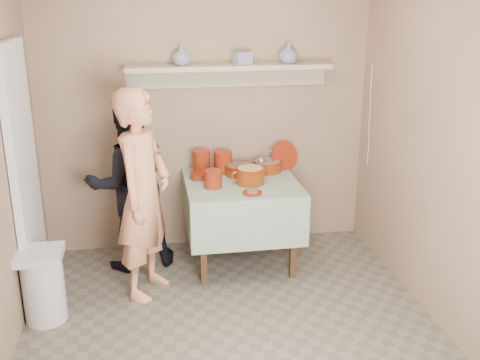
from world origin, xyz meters
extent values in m
plane|color=#675F50|center=(0.00, 0.00, 0.00)|extent=(3.50, 3.50, 0.00)
cube|color=silver|center=(-1.46, 0.95, 1.00)|extent=(0.06, 0.70, 2.00)
cylinder|color=maroon|center=(-0.07, 1.56, 0.87)|extent=(0.16, 0.16, 0.21)
cylinder|color=maroon|center=(0.13, 1.55, 0.86)|extent=(0.16, 0.16, 0.20)
cylinder|color=maroon|center=(-0.01, 1.15, 0.84)|extent=(0.15, 0.15, 0.15)
cylinder|color=maroon|center=(-0.09, 1.41, 0.79)|extent=(0.18, 0.18, 0.05)
cylinder|color=maroon|center=(0.71, 1.57, 0.88)|extent=(0.29, 0.18, 0.27)
imported|color=navy|center=(0.73, 1.62, 1.81)|extent=(0.19, 0.19, 0.18)
imported|color=navy|center=(-0.21, 1.63, 1.81)|extent=(0.23, 0.23, 0.17)
cube|color=navy|center=(0.32, 1.62, 1.77)|extent=(0.18, 0.15, 0.11)
imported|color=tan|center=(-0.59, 0.86, 0.83)|extent=(0.62, 0.72, 1.66)
imported|color=black|center=(-0.71, 1.36, 0.76)|extent=(0.86, 0.74, 1.52)
cube|color=#96785C|center=(0.00, 1.76, 1.30)|extent=(3.00, 0.02, 2.60)
cube|color=#96785C|center=(0.00, -1.76, 1.30)|extent=(3.00, 0.02, 2.60)
cube|color=#96785C|center=(1.51, 0.00, 1.30)|extent=(0.02, 3.50, 2.60)
cube|color=#4C2D16|center=(-0.13, 0.90, 0.35)|extent=(0.05, 0.05, 0.71)
cube|color=#4C2D16|center=(0.63, 0.90, 0.35)|extent=(0.05, 0.05, 0.71)
cube|color=#4C2D16|center=(-0.13, 1.66, 0.35)|extent=(0.05, 0.05, 0.71)
cube|color=#4C2D16|center=(0.63, 1.66, 0.35)|extent=(0.05, 0.05, 0.71)
cube|color=#4C2D16|center=(0.25, 1.28, 0.73)|extent=(0.90, 0.90, 0.04)
cube|color=#1E592E|center=(0.25, 1.28, 0.76)|extent=(0.96, 0.96, 0.01)
cube|color=#1E592E|center=(0.25, 0.80, 0.54)|extent=(0.96, 0.01, 0.44)
cube|color=#1E592E|center=(0.25, 1.76, 0.54)|extent=(0.96, 0.01, 0.44)
cube|color=#1E592E|center=(-0.23, 1.28, 0.54)|extent=(0.01, 0.96, 0.44)
cube|color=#1E592E|center=(0.73, 1.28, 0.54)|extent=(0.01, 0.96, 0.44)
cylinder|color=#5E1D01|center=(0.28, 1.44, 0.81)|extent=(0.28, 0.28, 0.09)
cylinder|color=maroon|center=(0.28, 1.44, 0.85)|extent=(0.30, 0.30, 0.01)
cylinder|color=brown|center=(0.28, 1.44, 0.83)|extent=(0.25, 0.25, 0.05)
cylinder|color=#5E1D01|center=(0.53, 1.51, 0.81)|extent=(0.26, 0.26, 0.09)
cylinder|color=maroon|center=(0.53, 1.51, 0.85)|extent=(0.28, 0.28, 0.01)
cylinder|color=#8C6B54|center=(0.53, 1.51, 0.83)|extent=(0.23, 0.23, 0.05)
cylinder|color=silver|center=(0.51, 1.38, 0.94)|extent=(0.01, 0.22, 0.16)
sphere|color=silver|center=(0.47, 1.50, 0.87)|extent=(0.07, 0.07, 0.07)
cylinder|color=#5E1D01|center=(0.31, 1.20, 0.83)|extent=(0.24, 0.24, 0.14)
cylinder|color=maroon|center=(0.31, 1.20, 0.90)|extent=(0.25, 0.25, 0.01)
cylinder|color=tan|center=(0.31, 1.20, 0.88)|extent=(0.21, 0.21, 0.05)
torus|color=maroon|center=(0.19, 1.20, 0.84)|extent=(0.09, 0.02, 0.09)
torus|color=maroon|center=(0.43, 1.20, 0.84)|extent=(0.09, 0.02, 0.09)
cylinder|color=maroon|center=(0.28, 0.94, 0.77)|extent=(0.16, 0.16, 0.02)
cylinder|color=#8C6B54|center=(0.28, 0.94, 0.78)|extent=(0.09, 0.09, 0.01)
cube|color=tan|center=(0.20, 1.62, 1.70)|extent=(1.80, 0.25, 0.04)
cube|color=tan|center=(0.20, 1.74, 1.60)|extent=(1.80, 0.02, 0.18)
cylinder|color=silver|center=(-1.34, 0.56, 0.25)|extent=(0.30, 0.30, 0.50)
cube|color=silver|center=(-1.34, 0.56, 0.53)|extent=(0.32, 0.32, 0.06)
cylinder|color=silver|center=(1.47, 1.50, 1.55)|extent=(0.01, 0.01, 0.30)
cylinder|color=silver|center=(1.47, 1.48, 1.25)|extent=(0.01, 0.01, 0.30)
cylinder|color=silver|center=(1.47, 1.46, 0.95)|extent=(0.01, 0.01, 0.30)
camera|label=1|loc=(-0.52, -3.27, 2.31)|focal=42.00mm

